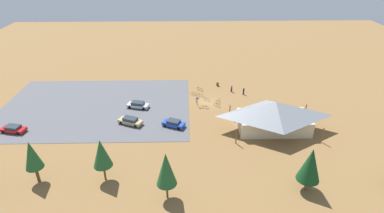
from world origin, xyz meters
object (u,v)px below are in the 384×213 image
pine_far_west (32,155)px  visitor_at_bikes (244,91)px  pine_center (310,165)px  pine_midwest (166,169)px  bicycle_red_near_porch (201,95)px  bike_pavilion (274,114)px  bicycle_blue_edge_north (207,99)px  bicycle_green_lone_west (200,89)px  car_blue_far_end (174,123)px  trash_bin (218,84)px  car_tan_near_entry (130,121)px  visitor_near_lot (232,88)px  pine_mideast (101,153)px  bicycle_black_back_row (205,107)px  car_red_second_row (13,129)px  bicycle_silver_yard_center (218,101)px  bicycle_white_edge_south (217,105)px  lot_sign (197,100)px  bicycle_yellow_yard_front (194,94)px  car_silver_by_curb (138,105)px  bicycle_teal_yard_left (197,102)px

pine_far_west → visitor_at_bikes: bearing=-140.8°
pine_center → pine_midwest: size_ratio=0.93×
pine_far_west → bicycle_red_near_porch: (-25.70, -28.37, -4.42)m
pine_center → bike_pavilion: bearing=-87.6°
bicycle_blue_edge_north → bicycle_red_near_porch: size_ratio=0.86×
bicycle_blue_edge_north → bicycle_green_lone_west: size_ratio=0.93×
car_blue_far_end → visitor_at_bikes: visitor_at_bikes is taller
trash_bin → car_tan_near_entry: (18.89, 18.02, 0.31)m
visitor_near_lot → bicycle_red_near_porch: bearing=18.0°
pine_mideast → bicycle_black_back_row: (-16.34, -22.45, -4.52)m
pine_center → car_red_second_row: pine_center is taller
trash_bin → car_tan_near_entry: size_ratio=0.18×
bicycle_green_lone_west → bicycle_silver_yard_center: bearing=119.4°
bicycle_white_edge_south → car_tan_near_entry: size_ratio=0.27×
pine_mideast → bicycle_green_lone_west: size_ratio=5.00×
lot_sign → bicycle_red_near_porch: 5.03m
lot_sign → bicycle_blue_edge_north: lot_sign is taller
lot_sign → car_tan_near_entry: lot_sign is taller
pine_midwest → visitor_near_lot: 37.56m
pine_center → bicycle_green_lone_west: 37.21m
bicycle_blue_edge_north → bicycle_black_back_row: bicycle_blue_edge_north is taller
bike_pavilion → trash_bin: 22.50m
bicycle_green_lone_west → car_tan_near_entry: 21.07m
pine_mideast → pine_far_west: bearing=0.6°
bicycle_yellow_yard_front → visitor_at_bikes: bearing=-179.5°
bicycle_white_edge_south → bicycle_yellow_yard_front: bicycle_yellow_yard_front is taller
bicycle_black_back_row → car_blue_far_end: car_blue_far_end is taller
pine_center → bicycle_yellow_yard_front: 35.57m
car_tan_near_entry → visitor_at_bikes: 27.73m
car_silver_by_curb → bicycle_blue_edge_north: bearing=-169.0°
bicycle_teal_yard_left → pine_far_west: bearing=45.4°
bicycle_yellow_yard_front → car_silver_by_curb: bearing=26.0°
trash_bin → visitor_at_bikes: 7.56m
bicycle_blue_edge_north → car_blue_far_end: bearing=56.4°
bike_pavilion → car_silver_by_curb: size_ratio=3.20×
lot_sign → bicycle_white_edge_south: 4.45m
bicycle_yellow_yard_front → visitor_near_lot: bearing=-169.3°
bicycle_silver_yard_center → bicycle_white_edge_south: size_ratio=0.93×
pine_mideast → pine_midwest: 10.35m
bicycle_blue_edge_north → bicycle_silver_yard_center: 2.58m
bicycle_white_edge_south → bicycle_teal_yard_left: 4.73m
bicycle_silver_yard_center → bicycle_red_near_porch: bearing=-41.9°
trash_bin → bicycle_white_edge_south: bearing=84.1°
bicycle_white_edge_south → visitor_at_bikes: (-6.74, -5.93, 0.54)m
visitor_near_lot → car_blue_far_end: bearing=49.5°
pine_midwest → visitor_at_bikes: bearing=-116.2°
pine_midwest → bicycle_red_near_porch: pine_midwest is taller
trash_bin → pine_mideast: 39.96m
trash_bin → bicycle_silver_yard_center: (0.78, 9.23, -0.06)m
car_blue_far_end → visitor_near_lot: bearing=-130.5°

